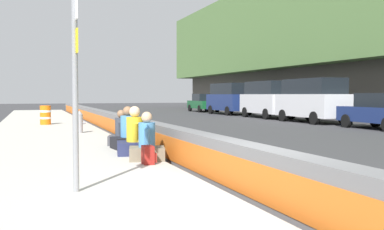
{
  "coord_description": "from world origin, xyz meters",
  "views": [
    {
      "loc": [
        -6.12,
        3.25,
        1.63
      ],
      "look_at": [
        6.01,
        -1.1,
        1.05
      ],
      "focal_mm": 41.98,
      "sensor_mm": 36.0,
      "label": 1
    }
  ],
  "objects_px": {
    "backpack": "(148,155)",
    "parked_car_far": "(230,98)",
    "parked_car_farther": "(203,103)",
    "construction_barrel": "(45,115)",
    "seated_person_far": "(121,134)",
    "seated_person_rear": "(128,135)",
    "fire_hydrant": "(80,121)",
    "seated_person_foreground": "(147,145)",
    "parked_car_third": "(382,111)",
    "route_sign_post": "(75,55)",
    "seated_person_middle": "(135,139)",
    "parked_car_fourth": "(312,99)",
    "parked_car_midline": "(268,99)"
  },
  "relations": [
    {
      "from": "seated_person_far",
      "to": "parked_car_fourth",
      "type": "relative_size",
      "value": 0.2
    },
    {
      "from": "seated_person_rear",
      "to": "parked_car_midline",
      "type": "bearing_deg",
      "value": -40.25
    },
    {
      "from": "parked_car_far",
      "to": "parked_car_farther",
      "type": "height_order",
      "value": "parked_car_far"
    },
    {
      "from": "parked_car_fourth",
      "to": "parked_car_far",
      "type": "distance_m",
      "value": 11.4
    },
    {
      "from": "seated_person_foreground",
      "to": "construction_barrel",
      "type": "relative_size",
      "value": 1.16
    },
    {
      "from": "parked_car_farther",
      "to": "fire_hydrant",
      "type": "bearing_deg",
      "value": 148.16
    },
    {
      "from": "route_sign_post",
      "to": "parked_car_third",
      "type": "xyz_separation_m",
      "value": [
        9.76,
        -14.88,
        -1.37
      ]
    },
    {
      "from": "backpack",
      "to": "parked_car_fourth",
      "type": "distance_m",
      "value": 18.4
    },
    {
      "from": "seated_person_middle",
      "to": "seated_person_rear",
      "type": "height_order",
      "value": "seated_person_middle"
    },
    {
      "from": "parked_car_third",
      "to": "seated_person_rear",
      "type": "bearing_deg",
      "value": 109.17
    },
    {
      "from": "seated_person_far",
      "to": "parked_car_third",
      "type": "relative_size",
      "value": 0.23
    },
    {
      "from": "seated_person_rear",
      "to": "backpack",
      "type": "height_order",
      "value": "seated_person_rear"
    },
    {
      "from": "seated_person_middle",
      "to": "parked_car_fourth",
      "type": "height_order",
      "value": "parked_car_fourth"
    },
    {
      "from": "parked_car_midline",
      "to": "parked_car_fourth",
      "type": "bearing_deg",
      "value": 178.94
    },
    {
      "from": "construction_barrel",
      "to": "parked_car_third",
      "type": "distance_m",
      "value": 16.31
    },
    {
      "from": "fire_hydrant",
      "to": "parked_car_far",
      "type": "relative_size",
      "value": 0.17
    },
    {
      "from": "route_sign_post",
      "to": "fire_hydrant",
      "type": "bearing_deg",
      "value": -5.88
    },
    {
      "from": "backpack",
      "to": "parked_car_third",
      "type": "height_order",
      "value": "parked_car_third"
    },
    {
      "from": "parked_car_farther",
      "to": "seated_person_rear",
      "type": "bearing_deg",
      "value": 154.92
    },
    {
      "from": "seated_person_foreground",
      "to": "seated_person_rear",
      "type": "distance_m",
      "value": 2.34
    },
    {
      "from": "parked_car_third",
      "to": "parked_car_farther",
      "type": "bearing_deg",
      "value": 0.07
    },
    {
      "from": "seated_person_foreground",
      "to": "parked_car_far",
      "type": "height_order",
      "value": "parked_car_far"
    },
    {
      "from": "route_sign_post",
      "to": "seated_person_foreground",
      "type": "height_order",
      "value": "route_sign_post"
    },
    {
      "from": "route_sign_post",
      "to": "parked_car_farther",
      "type": "relative_size",
      "value": 0.79
    },
    {
      "from": "fire_hydrant",
      "to": "seated_person_far",
      "type": "relative_size",
      "value": 0.84
    },
    {
      "from": "seated_person_rear",
      "to": "parked_car_far",
      "type": "xyz_separation_m",
      "value": [
        21.36,
        -12.82,
        0.85
      ]
    },
    {
      "from": "fire_hydrant",
      "to": "parked_car_third",
      "type": "height_order",
      "value": "parked_car_third"
    },
    {
      "from": "backpack",
      "to": "construction_barrel",
      "type": "xyz_separation_m",
      "value": [
        14.16,
        1.71,
        0.28
      ]
    },
    {
      "from": "seated_person_foreground",
      "to": "parked_car_farther",
      "type": "distance_m",
      "value": 32.76
    },
    {
      "from": "fire_hydrant",
      "to": "seated_person_foreground",
      "type": "distance_m",
      "value": 7.99
    },
    {
      "from": "seated_person_rear",
      "to": "parked_car_farther",
      "type": "height_order",
      "value": "parked_car_farther"
    },
    {
      "from": "seated_person_middle",
      "to": "parked_car_far",
      "type": "relative_size",
      "value": 0.23
    },
    {
      "from": "construction_barrel",
      "to": "parked_car_farther",
      "type": "height_order",
      "value": "parked_car_farther"
    },
    {
      "from": "seated_person_rear",
      "to": "construction_barrel",
      "type": "relative_size",
      "value": 1.24
    },
    {
      "from": "backpack",
      "to": "parked_car_far",
      "type": "height_order",
      "value": "parked_car_far"
    },
    {
      "from": "route_sign_post",
      "to": "construction_barrel",
      "type": "distance_m",
      "value": 16.52
    },
    {
      "from": "parked_car_farther",
      "to": "seated_person_middle",
      "type": "bearing_deg",
      "value": 155.78
    },
    {
      "from": "fire_hydrant",
      "to": "seated_person_foreground",
      "type": "xyz_separation_m",
      "value": [
        -7.95,
        -0.71,
        -0.1
      ]
    },
    {
      "from": "backpack",
      "to": "construction_barrel",
      "type": "distance_m",
      "value": 14.27
    },
    {
      "from": "backpack",
      "to": "parked_car_far",
      "type": "relative_size",
      "value": 0.08
    },
    {
      "from": "fire_hydrant",
      "to": "parked_car_fourth",
      "type": "xyz_separation_m",
      "value": [
        4.34,
        -13.67,
        0.77
      ]
    },
    {
      "from": "seated_person_far",
      "to": "construction_barrel",
      "type": "xyz_separation_m",
      "value": [
        10.3,
        1.85,
        0.15
      ]
    },
    {
      "from": "backpack",
      "to": "parked_car_fourth",
      "type": "bearing_deg",
      "value": -45.36
    },
    {
      "from": "parked_car_far",
      "to": "seated_person_middle",
      "type": "bearing_deg",
      "value": 150.34
    },
    {
      "from": "backpack",
      "to": "parked_car_farther",
      "type": "bearing_deg",
      "value": -23.18
    },
    {
      "from": "construction_barrel",
      "to": "parked_car_far",
      "type": "bearing_deg",
      "value": -55.37
    },
    {
      "from": "parked_car_third",
      "to": "parked_car_far",
      "type": "xyz_separation_m",
      "value": [
        16.83,
        0.18,
        0.49
      ]
    },
    {
      "from": "seated_person_foreground",
      "to": "seated_person_far",
      "type": "xyz_separation_m",
      "value": [
        3.25,
        -0.02,
        -0.02
      ]
    },
    {
      "from": "seated_person_foreground",
      "to": "parked_car_fourth",
      "type": "xyz_separation_m",
      "value": [
        12.3,
        -12.95,
        0.87
      ]
    },
    {
      "from": "route_sign_post",
      "to": "seated_person_middle",
      "type": "distance_m",
      "value": 4.62
    }
  ]
}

